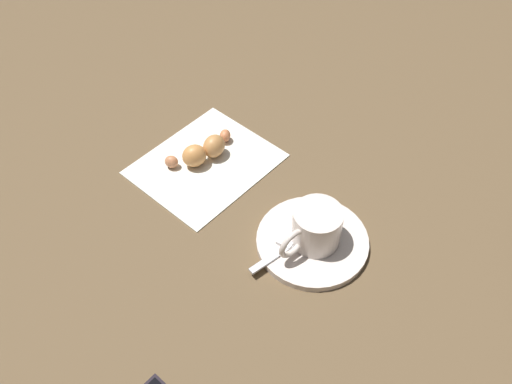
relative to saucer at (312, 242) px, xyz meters
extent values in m
plane|color=brown|center=(-0.10, -0.04, -0.01)|extent=(1.80, 1.80, 0.00)
cylinder|color=silver|center=(0.00, 0.00, 0.00)|extent=(0.15, 0.15, 0.01)
cylinder|color=silver|center=(0.00, 0.00, 0.03)|extent=(0.06, 0.06, 0.06)
cylinder|color=#331E08|center=(0.00, 0.00, 0.04)|extent=(0.05, 0.05, 0.00)
torus|color=silver|center=(0.01, -0.04, 0.03)|extent=(0.01, 0.05, 0.04)
cube|color=silver|center=(-0.01, -0.04, 0.01)|extent=(0.02, 0.11, 0.00)
ellipsoid|color=silver|center=(-0.01, 0.03, 0.01)|extent=(0.02, 0.03, 0.01)
cube|color=white|center=(-0.03, -0.01, 0.01)|extent=(0.05, 0.07, 0.01)
cube|color=silver|center=(-0.20, -0.04, 0.00)|extent=(0.20, 0.23, 0.00)
ellipsoid|color=#C77D52|center=(-0.23, -0.08, 0.01)|extent=(0.03, 0.03, 0.02)
ellipsoid|color=#D68E4C|center=(-0.21, -0.05, 0.02)|extent=(0.04, 0.04, 0.04)
ellipsoid|color=tan|center=(-0.21, -0.02, 0.02)|extent=(0.04, 0.04, 0.04)
ellipsoid|color=#D17A4C|center=(-0.23, 0.01, 0.01)|extent=(0.03, 0.03, 0.02)
camera|label=1|loc=(0.32, -0.31, 0.60)|focal=39.54mm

